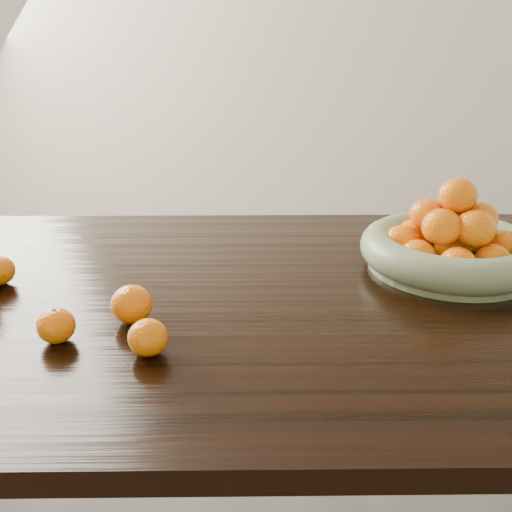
{
  "coord_description": "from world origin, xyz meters",
  "views": [
    {
      "loc": [
        0.03,
        -1.03,
        1.22
      ],
      "look_at": [
        0.04,
        -0.02,
        0.83
      ],
      "focal_mm": 40.0,
      "sensor_mm": 36.0,
      "label": 1
    }
  ],
  "objects": [
    {
      "name": "wall_back",
      "position": [
        0.0,
        2.5,
        1.35
      ],
      "size": [
        5.0,
        0.04,
        2.7
      ],
      "primitive_type": "cube",
      "color": "silver",
      "rests_on": "ground"
    },
    {
      "name": "dining_table",
      "position": [
        0.0,
        0.0,
        0.66
      ],
      "size": [
        2.0,
        1.0,
        0.75
      ],
      "color": "black",
      "rests_on": "ground"
    },
    {
      "name": "fruit_bowl",
      "position": [
        0.46,
        0.11,
        0.8
      ],
      "size": [
        0.38,
        0.38,
        0.2
      ],
      "rotation": [
        0.0,
        0.0,
        -0.37
      ],
      "color": "gray",
      "rests_on": "dining_table"
    },
    {
      "name": "loose_orange_0",
      "position": [
        -0.29,
        -0.2,
        0.78
      ],
      "size": [
        0.06,
        0.06,
        0.06
      ],
      "primitive_type": "ellipsoid",
      "color": "orange",
      "rests_on": "dining_table"
    },
    {
      "name": "loose_orange_1",
      "position": [
        -0.13,
        -0.24,
        0.78
      ],
      "size": [
        0.06,
        0.06,
        0.06
      ],
      "primitive_type": "ellipsoid",
      "color": "orange",
      "rests_on": "dining_table"
    },
    {
      "name": "loose_orange_2",
      "position": [
        -0.18,
        -0.13,
        0.78
      ],
      "size": [
        0.07,
        0.07,
        0.07
      ],
      "primitive_type": "ellipsoid",
      "color": "orange",
      "rests_on": "dining_table"
    }
  ]
}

